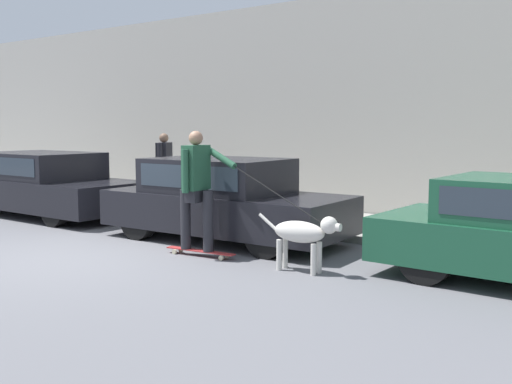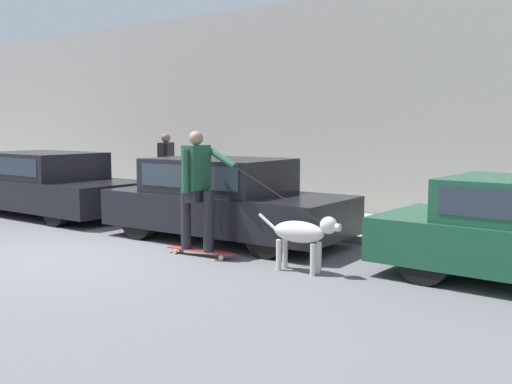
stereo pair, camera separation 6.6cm
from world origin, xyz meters
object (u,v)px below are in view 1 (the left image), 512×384
object	(u,v)px
skateboarder	(197,186)
pedestrian_with_bag	(164,167)
parked_car_1	(223,201)
parked_car_0	(45,185)
dog	(303,233)

from	to	relation	value
skateboarder	pedestrian_with_bag	world-z (taller)	skateboarder
parked_car_1	pedestrian_with_bag	world-z (taller)	pedestrian_with_bag
parked_car_0	dog	size ratio (longest dim) A/B	3.82
parked_car_0	pedestrian_with_bag	size ratio (longest dim) A/B	2.88
parked_car_0	parked_car_1	distance (m)	4.79
parked_car_1	dog	bearing A→B (deg)	-28.13
parked_car_0	parked_car_1	size ratio (longest dim) A/B	1.11
parked_car_0	dog	world-z (taller)	parked_car_0
dog	pedestrian_with_bag	distance (m)	5.75
parked_car_1	skateboarder	world-z (taller)	skateboarder
pedestrian_with_bag	dog	bearing A→B (deg)	125.16
parked_car_1	pedestrian_with_bag	bearing A→B (deg)	149.28
parked_car_1	skateboarder	size ratio (longest dim) A/B	1.57
parked_car_0	skateboarder	bearing A→B (deg)	-11.86
skateboarder	pedestrian_with_bag	distance (m)	4.33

